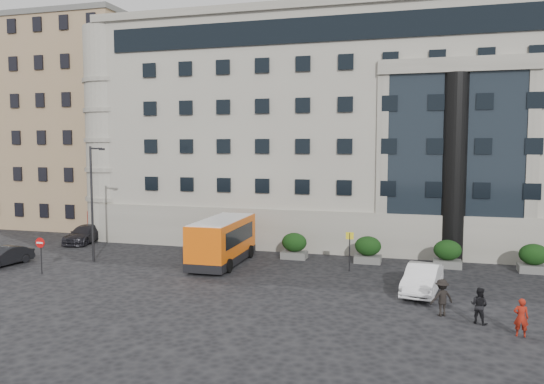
{
  "coord_description": "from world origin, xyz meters",
  "views": [
    {
      "loc": [
        9.8,
        -28.53,
        8.03
      ],
      "look_at": [
        0.38,
        4.85,
        5.0
      ],
      "focal_mm": 35.0,
      "sensor_mm": 36.0,
      "label": 1
    }
  ],
  "objects": [
    {
      "name": "no_entry_sign",
      "position": [
        -13.0,
        -1.04,
        1.65
      ],
      "size": [
        0.64,
        0.16,
        2.32
      ],
      "color": "#262628",
      "rests_on": "ground"
    },
    {
      "name": "hedge_a",
      "position": [
        -4.0,
        7.8,
        0.93
      ],
      "size": [
        1.8,
        1.26,
        1.84
      ],
      "color": "#575755",
      "rests_on": "ground"
    },
    {
      "name": "bus_stop_sign",
      "position": [
        5.5,
        5.0,
        1.73
      ],
      "size": [
        0.5,
        0.08,
        2.52
      ],
      "color": "#262628",
      "rests_on": "ground"
    },
    {
      "name": "civic_building",
      "position": [
        6.0,
        22.0,
        9.0
      ],
      "size": [
        44.0,
        24.0,
        18.0
      ],
      "primitive_type": "cube",
      "color": "gray",
      "rests_on": "ground"
    },
    {
      "name": "hedge_c",
      "position": [
        6.4,
        7.8,
        0.93
      ],
      "size": [
        1.8,
        1.26,
        1.84
      ],
      "color": "#575755",
      "rests_on": "ground"
    },
    {
      "name": "pedestrian_a",
      "position": [
        14.0,
        -4.73,
        0.82
      ],
      "size": [
        0.63,
        0.44,
        1.64
      ],
      "primitive_type": "imported",
      "rotation": [
        0.0,
        0.0,
        3.05
      ],
      "color": "maroon",
      "rests_on": "ground"
    },
    {
      "name": "apartment_near",
      "position": [
        -24.0,
        20.0,
        10.0
      ],
      "size": [
        14.0,
        14.0,
        20.0
      ],
      "primitive_type": "cube",
      "color": "#977C58",
      "rests_on": "ground"
    },
    {
      "name": "hedge_b",
      "position": [
        1.2,
        7.8,
        0.93
      ],
      "size": [
        1.8,
        1.26,
        1.84
      ],
      "color": "#575755",
      "rests_on": "ground"
    },
    {
      "name": "pedestrian_b",
      "position": [
        12.47,
        -3.44,
        0.83
      ],
      "size": [
        1.01,
        0.94,
        1.66
      ],
      "primitive_type": "imported",
      "rotation": [
        0.0,
        0.0,
        2.65
      ],
      "color": "black",
      "rests_on": "ground"
    },
    {
      "name": "hedge_d",
      "position": [
        11.6,
        7.8,
        0.93
      ],
      "size": [
        1.8,
        1.26,
        1.84
      ],
      "color": "#575755",
      "rests_on": "ground"
    },
    {
      "name": "hedge_e",
      "position": [
        16.8,
        7.8,
        0.93
      ],
      "size": [
        1.8,
        1.26,
        1.84
      ],
      "color": "#575755",
      "rests_on": "ground"
    },
    {
      "name": "white_taxi",
      "position": [
        10.0,
        1.0,
        0.78
      ],
      "size": [
        2.38,
        4.95,
        1.56
      ],
      "primitive_type": "imported",
      "rotation": [
        0.0,
        0.0,
        -0.16
      ],
      "color": "white",
      "rests_on": "ground"
    },
    {
      "name": "street_lamp",
      "position": [
        -11.94,
        3.0,
        4.37
      ],
      "size": [
        1.16,
        0.18,
        8.0
      ],
      "color": "#262628",
      "rests_on": "ground"
    },
    {
      "name": "parked_car_d",
      "position": [
        -14.86,
        16.0,
        0.7
      ],
      "size": [
        2.84,
        5.27,
        1.4
      ],
      "primitive_type": "imported",
      "rotation": [
        0.0,
        0.0,
        0.1
      ],
      "color": "black",
      "rests_on": "ground"
    },
    {
      "name": "entrance_column",
      "position": [
        12.0,
        10.3,
        6.5
      ],
      "size": [
        1.8,
        1.8,
        13.0
      ],
      "primitive_type": "cylinder",
      "color": "black",
      "rests_on": "ground"
    },
    {
      "name": "ground",
      "position": [
        0.0,
        0.0,
        0.0
      ],
      "size": [
        120.0,
        120.0,
        0.0
      ],
      "primitive_type": "plane",
      "color": "black",
      "rests_on": "ground"
    },
    {
      "name": "parked_car_b",
      "position": [
        -17.0,
        0.31,
        0.63
      ],
      "size": [
        1.9,
        3.98,
        1.26
      ],
      "primitive_type": "imported",
      "rotation": [
        0.0,
        0.0,
        -0.15
      ],
      "color": "black",
      "rests_on": "ground"
    },
    {
      "name": "minibus",
      "position": [
        -3.11,
        4.79,
        1.69
      ],
      "size": [
        2.92,
        7.43,
        3.08
      ],
      "rotation": [
        0.0,
        0.0,
        0.02
      ],
      "color": "#E7590A",
      "rests_on": "ground"
    },
    {
      "name": "apartment_far",
      "position": [
        -27.0,
        38.0,
        11.0
      ],
      "size": [
        13.0,
        13.0,
        22.0
      ],
      "primitive_type": "cube",
      "color": "#7D6749",
      "rests_on": "ground"
    },
    {
      "name": "pedestrian_c",
      "position": [
        10.88,
        -2.77,
        0.88
      ],
      "size": [
        1.31,
        1.13,
        1.76
      ],
      "primitive_type": "imported",
      "rotation": [
        0.0,
        0.0,
        3.66
      ],
      "color": "black",
      "rests_on": "ground"
    },
    {
      "name": "parked_car_c",
      "position": [
        -17.0,
        9.12,
        0.71
      ],
      "size": [
        2.59,
        5.1,
        1.42
      ],
      "primitive_type": "imported",
      "rotation": [
        0.0,
        0.0,
        0.13
      ],
      "color": "black",
      "rests_on": "ground"
    },
    {
      "name": "red_truck",
      "position": [
        -17.39,
        15.34,
        1.53
      ],
      "size": [
        3.74,
        5.98,
        2.99
      ],
      "rotation": [
        0.0,
        0.0,
        -0.26
      ],
      "color": "maroon",
      "rests_on": "ground"
    }
  ]
}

